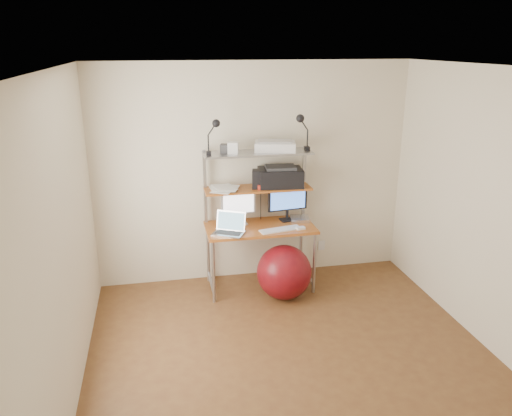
{
  "coord_description": "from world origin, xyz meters",
  "views": [
    {
      "loc": [
        -1.08,
        -3.63,
        2.68
      ],
      "look_at": [
        -0.1,
        1.15,
        1.06
      ],
      "focal_mm": 35.0,
      "sensor_mm": 36.0,
      "label": 1
    }
  ],
  "objects_px": {
    "printer": "(280,177)",
    "exercise_ball": "(284,272)",
    "laptop": "(230,228)",
    "monitor_silver": "(238,204)",
    "monitor_black": "(288,200)"
  },
  "relations": [
    {
      "from": "laptop",
      "to": "printer",
      "type": "relative_size",
      "value": 0.79
    },
    {
      "from": "printer",
      "to": "exercise_ball",
      "type": "xyz_separation_m",
      "value": [
        -0.05,
        -0.44,
        -0.96
      ]
    },
    {
      "from": "monitor_black",
      "to": "laptop",
      "type": "bearing_deg",
      "value": -165.99
    },
    {
      "from": "monitor_black",
      "to": "laptop",
      "type": "height_order",
      "value": "monitor_black"
    },
    {
      "from": "laptop",
      "to": "exercise_ball",
      "type": "height_order",
      "value": "laptop"
    },
    {
      "from": "monitor_black",
      "to": "printer",
      "type": "bearing_deg",
      "value": 173.74
    },
    {
      "from": "monitor_black",
      "to": "printer",
      "type": "relative_size",
      "value": 0.91
    },
    {
      "from": "laptop",
      "to": "printer",
      "type": "height_order",
      "value": "printer"
    },
    {
      "from": "printer",
      "to": "exercise_ball",
      "type": "relative_size",
      "value": 0.86
    },
    {
      "from": "monitor_silver",
      "to": "exercise_ball",
      "type": "distance_m",
      "value": 0.9
    },
    {
      "from": "laptop",
      "to": "exercise_ball",
      "type": "bearing_deg",
      "value": 10.68
    },
    {
      "from": "monitor_silver",
      "to": "printer",
      "type": "bearing_deg",
      "value": -5.82
    },
    {
      "from": "printer",
      "to": "exercise_ball",
      "type": "height_order",
      "value": "printer"
    },
    {
      "from": "monitor_silver",
      "to": "laptop",
      "type": "relative_size",
      "value": 1.08
    },
    {
      "from": "monitor_silver",
      "to": "monitor_black",
      "type": "xyz_separation_m",
      "value": [
        0.57,
        0.01,
        0.0
      ]
    }
  ]
}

